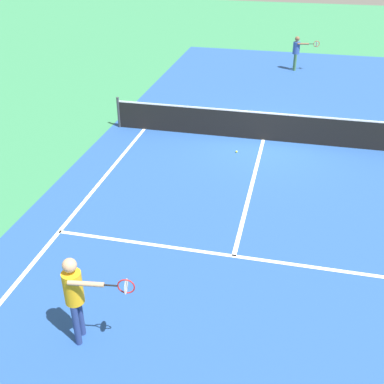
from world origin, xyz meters
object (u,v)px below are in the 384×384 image
net (264,126)px  player_far (297,49)px  player_near (75,291)px  tennis_ball_near_net (237,152)px

net → player_far: 8.73m
player_far → player_near: bearing=-99.0°
player_far → tennis_ball_near_net: bearing=-97.8°
player_near → tennis_ball_near_net: 8.33m
player_near → player_far: (2.84, 18.00, -0.11)m
player_far → tennis_ball_near_net: size_ratio=23.81×
net → player_near: player_near is taller
player_near → net: bearing=76.7°
tennis_ball_near_net → net: bearing=58.7°
net → player_near: bearing=-103.3°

